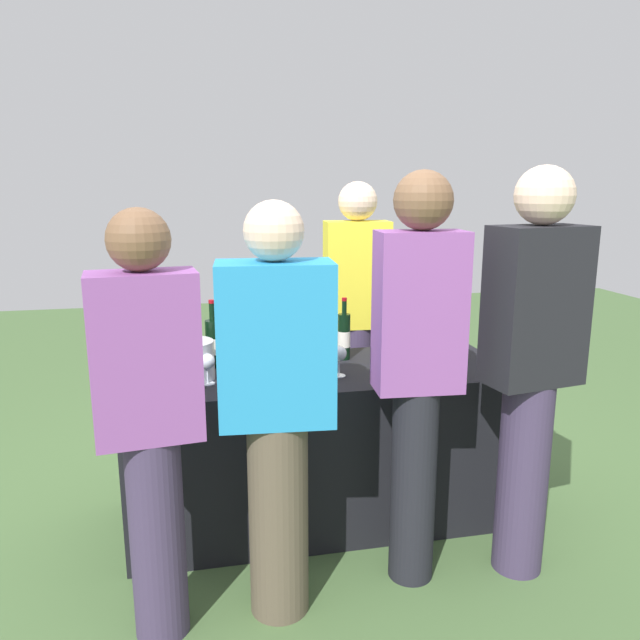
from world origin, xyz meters
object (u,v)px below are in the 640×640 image
wine_bottle_3 (253,343)px  guest_2 (418,362)px  wine_bottle_4 (306,340)px  wine_bottle_7 (449,337)px  wine_bottle_2 (213,342)px  guest_3 (532,360)px  guest_0 (150,415)px  wine_bottle_1 (194,347)px  wine_glass_2 (339,354)px  wine_glass_1 (292,361)px  wine_bottle_0 (163,347)px  wine_glass_0 (207,362)px  guest_1 (277,404)px  ice_bucket (190,361)px  wine_glass_3 (439,348)px  wine_bottle_5 (344,336)px  wine_bottle_6 (384,335)px  server_pouring (356,311)px

wine_bottle_3 → guest_2: bearing=-50.0°
wine_bottle_4 → wine_bottle_7: size_ratio=0.96×
wine_bottle_2 → wine_bottle_3: size_ratio=1.07×
guest_3 → guest_0: bearing=174.1°
wine_bottle_1 → guest_3: guest_3 is taller
wine_glass_2 → wine_glass_1: bearing=-168.7°
guest_3 → wine_bottle_0: bearing=144.2°
wine_glass_0 → guest_1: 0.60m
wine_bottle_0 → ice_bucket: size_ratio=1.41×
wine_bottle_1 → wine_bottle_4: bearing=1.7°
wine_bottle_1 → guest_3: bearing=-28.5°
wine_glass_1 → guest_3: size_ratio=0.08×
wine_bottle_0 → wine_glass_0: wine_bottle_0 is taller
wine_bottle_1 → wine_bottle_2: bearing=17.1°
wine_bottle_2 → guest_3: 1.51m
wine_glass_0 → guest_3: size_ratio=0.08×
ice_bucket → wine_bottle_2: bearing=59.7°
ice_bucket → guest_1: (0.32, -0.63, -0.01)m
wine_bottle_4 → wine_glass_3: bearing=-20.7°
wine_bottle_3 → guest_2: guest_2 is taller
wine_bottle_2 → wine_bottle_5: wine_bottle_2 is taller
wine_bottle_4 → wine_glass_2: (0.11, -0.28, -0.01)m
wine_bottle_6 → wine_glass_3: (0.21, -0.24, -0.02)m
wine_bottle_4 → wine_glass_2: wine_bottle_4 is taller
wine_bottle_2 → guest_1: 0.86m
server_pouring → guest_3: (0.41, -1.27, 0.03)m
wine_bottle_1 → server_pouring: size_ratio=0.18×
wine_glass_2 → server_pouring: server_pouring is taller
wine_glass_0 → wine_glass_1: wine_glass_0 is taller
wine_bottle_3 → guest_3: 1.33m
wine_glass_1 → ice_bucket: ice_bucket is taller
wine_glass_0 → wine_bottle_0: bearing=127.4°
wine_bottle_6 → wine_glass_1: size_ratio=2.23×
server_pouring → guest_3: guest_3 is taller
guest_1 → guest_3: guest_3 is taller
wine_bottle_7 → wine_bottle_3: bearing=175.7°
wine_bottle_2 → wine_bottle_7: 1.22m
ice_bucket → wine_glass_3: bearing=-2.6°
wine_bottle_7 → guest_0: guest_0 is taller
wine_bottle_5 → wine_glass_1: size_ratio=2.30×
wine_bottle_2 → guest_3: guest_3 is taller
wine_glass_1 → wine_bottle_1: bearing=144.9°
guest_0 → wine_bottle_1: bearing=72.3°
wine_bottle_4 → ice_bucket: (-0.58, -0.18, -0.02)m
wine_bottle_7 → wine_glass_2: (-0.64, -0.19, -0.00)m
wine_bottle_6 → ice_bucket: size_ratio=1.40×
wine_bottle_5 → guest_0: 1.27m
guest_3 → wine_bottle_7: bearing=86.5°
wine_bottle_5 → guest_3: size_ratio=0.19×
wine_bottle_7 → guest_2: bearing=-123.3°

